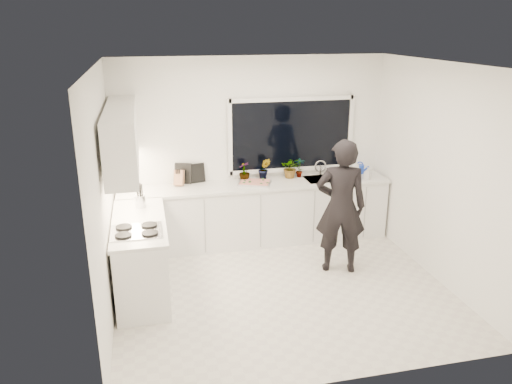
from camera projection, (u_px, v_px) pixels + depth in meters
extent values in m
cube|color=beige|center=(282.00, 289.00, 6.18)|extent=(4.00, 3.50, 0.02)
cube|color=white|center=(252.00, 149.00, 7.37)|extent=(4.00, 0.02, 2.70)
cube|color=white|center=(103.00, 198.00, 5.33)|extent=(0.02, 3.50, 2.70)
cube|color=white|center=(440.00, 174.00, 6.17)|extent=(0.02, 3.50, 2.70)
cube|color=white|center=(286.00, 64.00, 5.31)|extent=(4.00, 3.50, 0.02)
cube|color=black|center=(291.00, 135.00, 7.40)|extent=(1.80, 0.02, 1.00)
cube|color=white|center=(256.00, 214.00, 7.38)|extent=(3.92, 0.58, 0.88)
cube|color=white|center=(142.00, 257.00, 6.01)|extent=(0.58, 1.60, 0.88)
cube|color=silver|center=(256.00, 185.00, 7.22)|extent=(3.94, 0.62, 0.04)
cube|color=silver|center=(139.00, 222.00, 5.86)|extent=(0.62, 1.60, 0.04)
cube|color=white|center=(122.00, 137.00, 5.86)|extent=(0.34, 2.10, 0.70)
cube|color=silver|center=(324.00, 182.00, 7.46)|extent=(0.58, 0.42, 0.14)
cylinder|color=silver|center=(320.00, 168.00, 7.60)|extent=(0.03, 0.03, 0.22)
cube|color=black|center=(137.00, 231.00, 5.53)|extent=(0.56, 0.48, 0.03)
imported|color=black|center=(341.00, 207.00, 6.39)|extent=(0.74, 0.59, 1.78)
cube|color=#B4B4B8|center=(255.00, 183.00, 7.19)|extent=(0.54, 0.48, 0.03)
cube|color=#A9161A|center=(255.00, 182.00, 7.18)|extent=(0.49, 0.43, 0.01)
cylinder|color=blue|center=(359.00, 169.00, 7.70)|extent=(0.18, 0.18, 0.13)
cylinder|color=white|center=(124.00, 181.00, 6.89)|extent=(0.11, 0.11, 0.26)
cube|color=#9F6E4A|center=(179.00, 178.00, 7.09)|extent=(0.16, 0.14, 0.22)
cylinder|color=silver|center=(140.00, 201.00, 6.25)|extent=(0.16, 0.16, 0.16)
cube|color=black|center=(197.00, 173.00, 7.23)|extent=(0.22, 0.07, 0.28)
cube|color=black|center=(183.00, 173.00, 7.18)|extent=(0.24, 0.11, 0.30)
imported|color=#26662D|center=(244.00, 172.00, 7.30)|extent=(0.22, 0.22, 0.28)
imported|color=#26662D|center=(264.00, 169.00, 7.35)|extent=(0.21, 0.18, 0.33)
imported|color=#26662D|center=(291.00, 168.00, 7.44)|extent=(0.34, 0.32, 0.31)
imported|color=#26662D|center=(300.00, 167.00, 7.47)|extent=(0.19, 0.16, 0.30)
imported|color=#D8BF66|center=(355.00, 169.00, 7.34)|extent=(0.17, 0.17, 0.32)
imported|color=#D8BF66|center=(368.00, 173.00, 7.41)|extent=(0.11, 0.11, 0.18)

